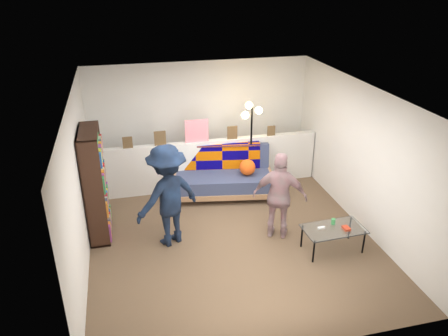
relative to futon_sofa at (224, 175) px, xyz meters
The scene contains 10 objects.
ground 1.52m from the futon_sofa, 99.81° to the right, with size 5.00×5.00×0.00m, color brown.
room_shell 1.63m from the futon_sofa, 104.36° to the right, with size 4.60×5.05×2.45m.
half_wall_ledge 0.44m from the futon_sofa, 125.80° to the left, with size 4.45×0.15×1.00m, color silver.
ledge_decor 0.98m from the futon_sofa, 145.50° to the left, with size 2.97×0.02×0.45m.
futon_sofa is the anchor object (origin of this frame).
bookshelf 2.53m from the futon_sofa, 159.58° to the right, with size 0.30×0.91×1.82m.
coffee_table 2.54m from the futon_sofa, 61.43° to the right, with size 0.96×0.56×0.49m.
floor_lamp 1.04m from the futon_sofa, 16.09° to the left, with size 0.41×0.34×1.75m.
person_left 1.92m from the futon_sofa, 131.41° to the right, with size 1.08×0.62×1.68m, color black.
person_right 1.77m from the futon_sofa, 72.44° to the right, with size 0.86×0.36×1.48m, color #CF8691.
Camera 1 is at (-1.53, -5.93, 4.08)m, focal length 35.00 mm.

